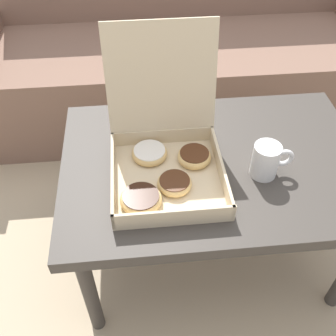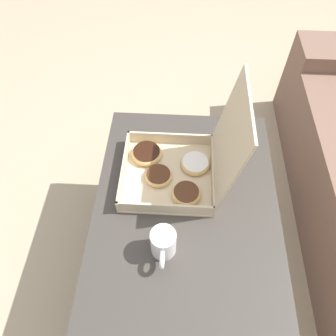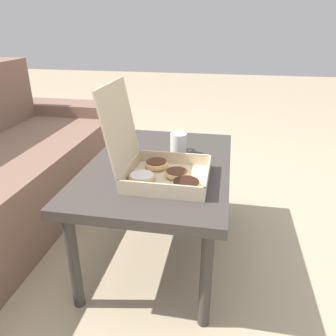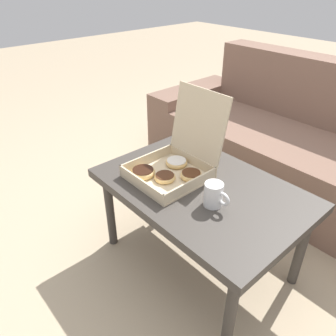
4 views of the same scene
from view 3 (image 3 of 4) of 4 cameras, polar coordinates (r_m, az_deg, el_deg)
The scene contains 4 objects.
ground_plane at distance 1.74m, azimuth -7.90°, elevation -13.12°, with size 12.00×12.00×0.00m, color tan.
coffee_table at distance 1.47m, azimuth -1.54°, elevation -1.01°, with size 0.92×0.62×0.47m.
pastry_box at distance 1.28m, azimuth -1.95°, elevation 0.53°, with size 0.31×0.38×0.37m.
coffee_mug at distance 1.54m, azimuth 1.85°, elevation 4.24°, with size 0.12×0.08×0.10m.
Camera 3 is at (-1.30, -0.48, 1.05)m, focal length 35.00 mm.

